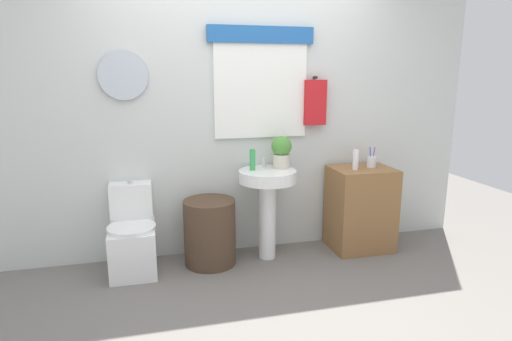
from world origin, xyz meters
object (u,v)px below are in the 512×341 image
at_px(toilet, 133,238).
at_px(potted_plant, 281,151).
at_px(toothbrush_cup, 372,161).
at_px(laundry_hamper, 210,232).
at_px(wooden_cabinet, 360,208).
at_px(pedestal_sink, 267,194).
at_px(lotion_bottle, 356,160).
at_px(soap_bottle, 252,160).

bearing_deg(toilet, potted_plant, 1.19).
bearing_deg(toothbrush_cup, potted_plant, 177.30).
distance_m(laundry_hamper, potted_plant, 0.93).
distance_m(laundry_hamper, wooden_cabinet, 1.40).
bearing_deg(toilet, wooden_cabinet, -0.95).
bearing_deg(wooden_cabinet, toothbrush_cup, 11.88).
relative_size(pedestal_sink, lotion_bottle, 4.46).
xyz_separation_m(wooden_cabinet, soap_bottle, (-1.01, 0.05, 0.50)).
distance_m(wooden_cabinet, soap_bottle, 1.13).
bearing_deg(toothbrush_cup, wooden_cabinet, -168.12).
xyz_separation_m(laundry_hamper, pedestal_sink, (0.51, 0.00, 0.30)).
height_order(soap_bottle, toothbrush_cup, soap_bottle).
distance_m(soap_bottle, potted_plant, 0.27).
xyz_separation_m(laundry_hamper, soap_bottle, (0.39, 0.05, 0.60)).
bearing_deg(potted_plant, wooden_cabinet, -4.57).
distance_m(potted_plant, toothbrush_cup, 0.86).
relative_size(toilet, toothbrush_cup, 3.92).
bearing_deg(soap_bottle, lotion_bottle, -5.61).
bearing_deg(toothbrush_cup, toilet, 179.64).
height_order(wooden_cabinet, toothbrush_cup, toothbrush_cup).
distance_m(wooden_cabinet, lotion_bottle, 0.48).
bearing_deg(lotion_bottle, potted_plant, 171.33).
bearing_deg(pedestal_sink, wooden_cabinet, 0.00).
relative_size(lotion_bottle, toothbrush_cup, 0.95).
relative_size(laundry_hamper, lotion_bottle, 3.17).
xyz_separation_m(toilet, pedestal_sink, (1.14, -0.03, 0.31)).
relative_size(wooden_cabinet, potted_plant, 2.71).
bearing_deg(toilet, lotion_bottle, -2.18).
height_order(potted_plant, toothbrush_cup, potted_plant).
bearing_deg(potted_plant, toothbrush_cup, -2.70).
distance_m(toilet, soap_bottle, 1.18).
height_order(pedestal_sink, lotion_bottle, lotion_bottle).
height_order(laundry_hamper, lotion_bottle, lotion_bottle).
xyz_separation_m(pedestal_sink, wooden_cabinet, (0.89, 0.00, -0.20)).
distance_m(pedestal_sink, lotion_bottle, 0.84).
bearing_deg(toothbrush_cup, lotion_bottle, -162.53).
relative_size(pedestal_sink, soap_bottle, 4.41).
relative_size(wooden_cabinet, lotion_bottle, 4.31).
distance_m(toilet, lotion_bottle, 2.02).
distance_m(soap_bottle, toothbrush_cup, 1.11).
xyz_separation_m(wooden_cabinet, lotion_bottle, (-0.10, -0.04, 0.47)).
height_order(soap_bottle, potted_plant, potted_plant).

